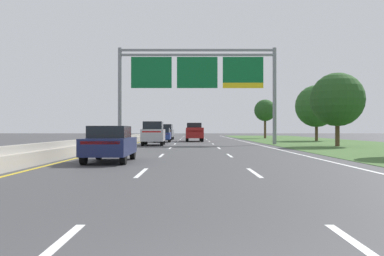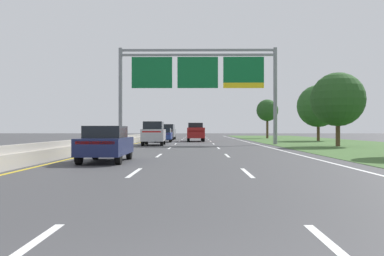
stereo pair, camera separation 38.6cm
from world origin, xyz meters
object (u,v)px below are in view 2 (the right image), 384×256
at_px(pickup_truck_red, 196,132).
at_px(car_navy_left_lane_sedan, 106,143).
at_px(roadside_tree_far, 318,106).
at_px(overhead_sign_gantry, 198,76).
at_px(car_silver_left_lane_suv, 154,133).
at_px(roadside_tree_mid, 338,99).
at_px(car_blue_left_lane_sedan, 164,135).
at_px(car_grey_left_lane_suv, 168,132).
at_px(roadside_tree_distant, 267,110).

height_order(pickup_truck_red, car_navy_left_lane_sedan, pickup_truck_red).
height_order(car_navy_left_lane_sedan, roadside_tree_far, roadside_tree_far).
distance_m(car_navy_left_lane_sedan, roadside_tree_far, 37.77).
distance_m(overhead_sign_gantry, car_navy_left_lane_sedan, 22.40).
height_order(car_silver_left_lane_suv, roadside_tree_mid, roadside_tree_mid).
distance_m(car_blue_left_lane_sedan, car_silver_left_lane_suv, 9.22).
xyz_separation_m(overhead_sign_gantry, roadside_tree_far, (14.67, 11.31, -2.23)).
bearing_deg(car_grey_left_lane_suv, car_blue_left_lane_sedan, -177.56).
relative_size(car_blue_left_lane_sedan, roadside_tree_far, 0.65).
bearing_deg(car_navy_left_lane_sedan, overhead_sign_gantry, -11.82).
relative_size(pickup_truck_red, car_blue_left_lane_sedan, 1.23).
relative_size(car_grey_left_lane_suv, car_navy_left_lane_sedan, 1.07).
bearing_deg(car_navy_left_lane_sedan, car_grey_left_lane_suv, -1.04).
distance_m(pickup_truck_red, car_grey_left_lane_suv, 8.48).
relative_size(car_grey_left_lane_suv, roadside_tree_distant, 0.78).
distance_m(pickup_truck_red, roadside_tree_far, 15.30).
bearing_deg(car_grey_left_lane_suv, roadside_tree_far, -107.19).
height_order(car_blue_left_lane_sedan, car_silver_left_lane_suv, car_silver_left_lane_suv).
xyz_separation_m(overhead_sign_gantry, car_navy_left_lane_sedan, (-4.08, -21.29, -5.66)).
distance_m(overhead_sign_gantry, car_silver_left_lane_suv, 6.98).
xyz_separation_m(pickup_truck_red, car_navy_left_lane_sedan, (-3.85, -31.23, -0.26)).
bearing_deg(car_blue_left_lane_sedan, overhead_sign_gantry, -153.01).
relative_size(car_navy_left_lane_sedan, roadside_tree_far, 0.65).
height_order(pickup_truck_red, roadside_tree_distant, roadside_tree_distant).
bearing_deg(roadside_tree_distant, car_silver_left_lane_suv, -118.19).
xyz_separation_m(car_grey_left_lane_suv, roadside_tree_far, (18.70, -6.21, 3.15)).
relative_size(pickup_truck_red, car_grey_left_lane_suv, 1.15).
xyz_separation_m(roadside_tree_mid, roadside_tree_far, (3.09, 16.20, 0.35)).
bearing_deg(pickup_truck_red, car_grey_left_lane_suv, 25.30).
distance_m(car_grey_left_lane_suv, roadside_tree_far, 19.95).
height_order(car_navy_left_lane_sedan, roadside_tree_distant, roadside_tree_distant).
xyz_separation_m(overhead_sign_gantry, car_grey_left_lane_suv, (-4.03, 17.52, -5.38)).
bearing_deg(car_navy_left_lane_sedan, roadside_tree_mid, -44.64).
relative_size(car_grey_left_lane_suv, roadside_tree_mid, 0.77).
bearing_deg(car_silver_left_lane_suv, car_navy_left_lane_sedan, 178.52).
distance_m(car_navy_left_lane_sedan, roadside_tree_distant, 49.48).
bearing_deg(car_silver_left_lane_suv, overhead_sign_gantry, -63.79).
distance_m(car_grey_left_lane_suv, roadside_tree_distant, 17.37).
height_order(car_grey_left_lane_suv, roadside_tree_far, roadside_tree_far).
height_order(car_silver_left_lane_suv, roadside_tree_distant, roadside_tree_distant).
xyz_separation_m(pickup_truck_red, roadside_tree_far, (14.90, 1.38, 3.17)).
distance_m(pickup_truck_red, roadside_tree_distant, 19.61).
height_order(overhead_sign_gantry, car_blue_left_lane_sedan, overhead_sign_gantry).
xyz_separation_m(overhead_sign_gantry, roadside_tree_distant, (10.93, 25.73, -2.11)).
relative_size(overhead_sign_gantry, car_navy_left_lane_sedan, 3.40).
bearing_deg(pickup_truck_red, car_silver_left_lane_suv, 161.42).
distance_m(roadside_tree_mid, roadside_tree_distant, 30.62).
distance_m(car_blue_left_lane_sedan, roadside_tree_mid, 19.79).
height_order(car_grey_left_lane_suv, car_blue_left_lane_sedan, car_grey_left_lane_suv).
xyz_separation_m(car_silver_left_lane_suv, roadside_tree_mid, (15.54, -2.84, 2.80)).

